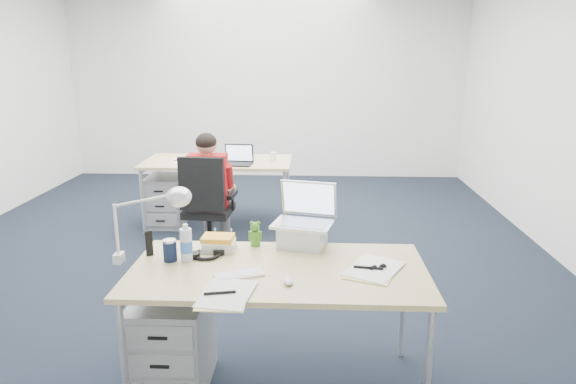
% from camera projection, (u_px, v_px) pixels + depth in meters
% --- Properties ---
extents(floor, '(7.00, 7.00, 0.00)m').
position_uv_depth(floor, '(235.00, 259.00, 4.78)').
color(floor, black).
rests_on(floor, ground).
extents(room, '(6.02, 7.02, 2.80)m').
position_uv_depth(room, '(229.00, 71.00, 4.34)').
color(room, silver).
rests_on(room, ground).
extents(desk_near, '(1.60, 0.80, 0.73)m').
position_uv_depth(desk_near, '(278.00, 276.00, 2.78)').
color(desk_near, tan).
rests_on(desk_near, ground).
extents(desk_far, '(1.60, 0.80, 0.73)m').
position_uv_depth(desk_far, '(218.00, 165.00, 5.62)').
color(desk_far, tan).
rests_on(desk_far, ground).
extents(office_chair, '(0.66, 0.66, 0.99)m').
position_uv_depth(office_chair, '(209.00, 228.00, 4.80)').
color(office_chair, black).
rests_on(office_chair, ground).
extents(seated_person, '(0.36, 0.62, 1.16)m').
position_uv_depth(seated_person, '(211.00, 192.00, 4.88)').
color(seated_person, '#A61718').
rests_on(seated_person, ground).
extents(drawer_pedestal_near, '(0.40, 0.50, 0.55)m').
position_uv_depth(drawer_pedestal_near, '(173.00, 341.00, 2.91)').
color(drawer_pedestal_near, '#95989A').
rests_on(drawer_pedestal_near, ground).
extents(drawer_pedestal_far, '(0.40, 0.50, 0.55)m').
position_uv_depth(drawer_pedestal_far, '(166.00, 200.00, 5.73)').
color(drawer_pedestal_far, '#95989A').
rests_on(drawer_pedestal_far, ground).
extents(silver_laptop, '(0.40, 0.35, 0.37)m').
position_uv_depth(silver_laptop, '(303.00, 216.00, 3.05)').
color(silver_laptop, silver).
rests_on(silver_laptop, desk_near).
extents(wireless_keyboard, '(0.27, 0.20, 0.01)m').
position_uv_depth(wireless_keyboard, '(239.00, 275.00, 2.67)').
color(wireless_keyboard, white).
rests_on(wireless_keyboard, desk_near).
extents(computer_mouse, '(0.07, 0.09, 0.03)m').
position_uv_depth(computer_mouse, '(288.00, 281.00, 2.57)').
color(computer_mouse, white).
rests_on(computer_mouse, desk_near).
extents(headphones, '(0.26, 0.23, 0.03)m').
position_uv_depth(headphones, '(207.00, 253.00, 2.93)').
color(headphones, black).
rests_on(headphones, desk_near).
extents(can_koozie, '(0.08, 0.08, 0.12)m').
position_uv_depth(can_koozie, '(170.00, 250.00, 2.85)').
color(can_koozie, '#121C39').
rests_on(can_koozie, desk_near).
extents(water_bottle, '(0.08, 0.08, 0.21)m').
position_uv_depth(water_bottle, '(186.00, 243.00, 2.84)').
color(water_bottle, silver).
rests_on(water_bottle, desk_near).
extents(bear_figurine, '(0.09, 0.08, 0.16)m').
position_uv_depth(bear_figurine, '(255.00, 233.00, 3.08)').
color(bear_figurine, '#2B741F').
rests_on(bear_figurine, desk_near).
extents(book_stack, '(0.22, 0.18, 0.09)m').
position_uv_depth(book_stack, '(219.00, 243.00, 3.01)').
color(book_stack, silver).
rests_on(book_stack, desk_near).
extents(cordless_phone, '(0.05, 0.04, 0.15)m').
position_uv_depth(cordless_phone, '(149.00, 243.00, 2.93)').
color(cordless_phone, black).
rests_on(cordless_phone, desk_near).
extents(papers_left, '(0.26, 0.35, 0.01)m').
position_uv_depth(papers_left, '(224.00, 295.00, 2.44)').
color(papers_left, '#EEED8A').
rests_on(papers_left, desk_near).
extents(papers_right, '(0.36, 0.41, 0.01)m').
position_uv_depth(papers_right, '(372.00, 270.00, 2.73)').
color(papers_right, '#EEED8A').
rests_on(papers_right, desk_near).
extents(sunglasses, '(0.11, 0.08, 0.02)m').
position_uv_depth(sunglasses, '(378.00, 268.00, 2.73)').
color(sunglasses, black).
rests_on(sunglasses, desk_near).
extents(desk_lamp, '(0.41, 0.17, 0.46)m').
position_uv_depth(desk_lamp, '(141.00, 224.00, 2.78)').
color(desk_lamp, silver).
rests_on(desk_lamp, desk_near).
extents(dark_laptop, '(0.33, 0.32, 0.22)m').
position_uv_depth(dark_laptop, '(237.00, 155.00, 5.36)').
color(dark_laptop, black).
rests_on(dark_laptop, desk_far).
extents(far_cup, '(0.07, 0.07, 0.10)m').
position_uv_depth(far_cup, '(273.00, 157.00, 5.56)').
color(far_cup, white).
rests_on(far_cup, desk_far).
extents(far_papers, '(0.27, 0.32, 0.01)m').
position_uv_depth(far_papers, '(180.00, 161.00, 5.58)').
color(far_papers, white).
rests_on(far_papers, desk_far).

